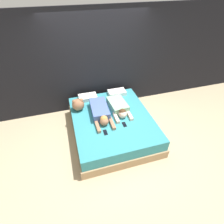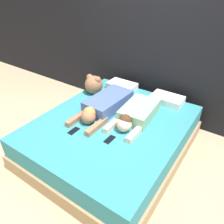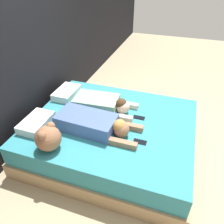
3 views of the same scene
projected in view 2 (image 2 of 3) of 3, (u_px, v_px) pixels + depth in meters
name	position (u px, v px, depth m)	size (l,w,h in m)	color
ground_plane	(112.00, 149.00, 3.17)	(12.00, 12.00, 0.00)	tan
wall_back	(158.00, 39.00, 3.32)	(12.00, 0.06, 2.60)	black
bed	(112.00, 136.00, 3.04)	(1.85, 2.18, 0.49)	tan
pillow_head_left	(122.00, 86.00, 3.68)	(0.47, 0.29, 0.11)	white
pillow_head_right	(167.00, 99.00, 3.29)	(0.47, 0.29, 0.11)	white
person_left	(104.00, 105.00, 3.07)	(0.42, 1.07, 0.22)	#4C66A5
person_right	(136.00, 114.00, 2.89)	(0.43, 0.89, 0.22)	#8CBF99
cell_phone_left	(74.00, 131.00, 2.72)	(0.07, 0.16, 0.01)	black
cell_phone_right	(110.00, 139.00, 2.58)	(0.07, 0.16, 0.01)	black
plush_toy	(94.00, 84.00, 3.50)	(0.29, 0.29, 0.31)	#996647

